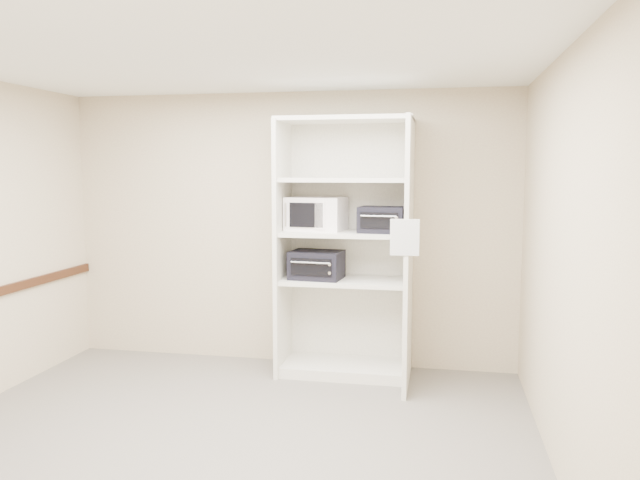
% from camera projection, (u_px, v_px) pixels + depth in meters
% --- Properties ---
extents(floor, '(4.50, 4.00, 0.01)m').
position_uv_depth(floor, '(222.00, 444.00, 4.44)').
color(floor, '#696158').
rests_on(floor, ground).
extents(ceiling, '(4.50, 4.00, 0.01)m').
position_uv_depth(ceiling, '(215.00, 55.00, 4.13)').
color(ceiling, white).
extents(wall_back, '(4.50, 0.02, 2.70)m').
position_uv_depth(wall_back, '(289.00, 229.00, 6.24)').
color(wall_back, beige).
rests_on(wall_back, ground).
extents(wall_front, '(4.50, 0.02, 2.70)m').
position_uv_depth(wall_front, '(33.00, 329.00, 2.33)').
color(wall_front, beige).
rests_on(wall_front, ground).
extents(wall_right, '(0.02, 4.00, 2.70)m').
position_uv_depth(wall_right, '(564.00, 266.00, 3.86)').
color(wall_right, beige).
rests_on(wall_right, ground).
extents(shelving_unit, '(1.24, 0.92, 2.42)m').
position_uv_depth(shelving_unit, '(350.00, 257.00, 5.84)').
color(shelving_unit, white).
rests_on(shelving_unit, floor).
extents(microwave, '(0.57, 0.46, 0.32)m').
position_uv_depth(microwave, '(316.00, 214.00, 5.92)').
color(microwave, white).
rests_on(microwave, shelving_unit).
extents(toaster_oven_upper, '(0.44, 0.35, 0.24)m').
position_uv_depth(toaster_oven_upper, '(382.00, 220.00, 5.69)').
color(toaster_oven_upper, black).
rests_on(toaster_oven_upper, shelving_unit).
extents(toaster_oven_lower, '(0.50, 0.40, 0.26)m').
position_uv_depth(toaster_oven_lower, '(317.00, 265.00, 5.87)').
color(toaster_oven_lower, black).
rests_on(toaster_oven_lower, shelving_unit).
extents(paper_sign, '(0.23, 0.02, 0.30)m').
position_uv_depth(paper_sign, '(405.00, 237.00, 5.10)').
color(paper_sign, white).
rests_on(paper_sign, shelving_unit).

